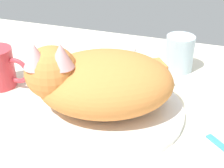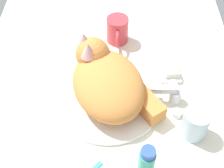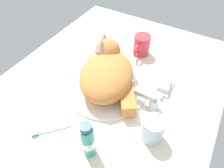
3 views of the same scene
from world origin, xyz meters
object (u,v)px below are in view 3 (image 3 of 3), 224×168
Objects in this scene: faucet at (151,102)px; toothbrush at (49,130)px; toothpaste_bottle at (88,141)px; cat at (108,71)px; rinse_cup at (153,129)px; soap_bar at (164,84)px; coffee_mug at (141,45)px.

faucet is 35.82cm from toothbrush.
cat is at bearing -160.38° from toothpaste_bottle.
rinse_cup is 0.84× the size of toothbrush.
soap_bar reaches higher than toothbrush.
faucet is 10.87cm from soap_bar.
cat is at bearing -94.50° from faucet.
coffee_mug is at bearing 173.30° from cat.
rinse_cup reaches higher than toothbrush.
faucet is 19.32cm from cat.
toothbrush is at bearing -63.47° from rinse_cup.
toothpaste_bottle reaches higher than faucet.
faucet is at bearing -156.98° from rinse_cup.
soap_bar is 44.67cm from toothbrush.
coffee_mug reaches higher than faucet.
coffee_mug is 1.72× the size of soap_bar.
toothbrush is at bearing -9.89° from coffee_mug.
coffee_mug is at bearing -151.06° from rinse_cup.
coffee_mug is (-26.04, -15.81, 1.91)cm from faucet.
coffee_mug is 22.62cm from soap_bar.
toothpaste_bottle is (13.90, -13.97, 2.63)cm from rinse_cup.
toothbrush is (14.73, -29.50, -3.88)cm from rinse_cup.
cat is at bearing -6.70° from coffee_mug.
cat is 2.97× the size of toothbrush.
faucet is 0.43× the size of cat.
cat is 4.66× the size of soap_bar.
toothbrush is at bearing -35.01° from soap_bar.
faucet is 2.00× the size of soap_bar.
cat is (-1.47, -18.69, 4.67)cm from faucet.
cat reaches higher than rinse_cup.
toothpaste_bottle is at bearing -15.75° from soap_bar.
faucet is at bearing 85.50° from cat.
toothbrush is at bearing -86.96° from toothpaste_bottle.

